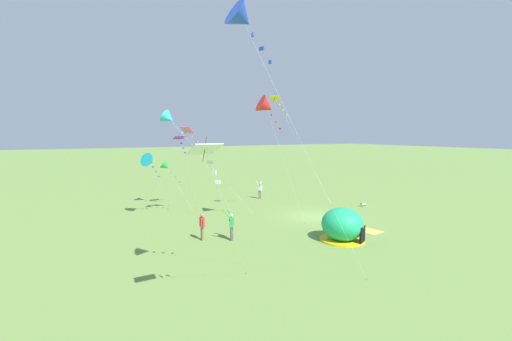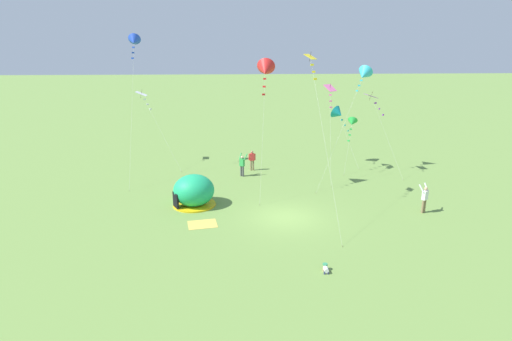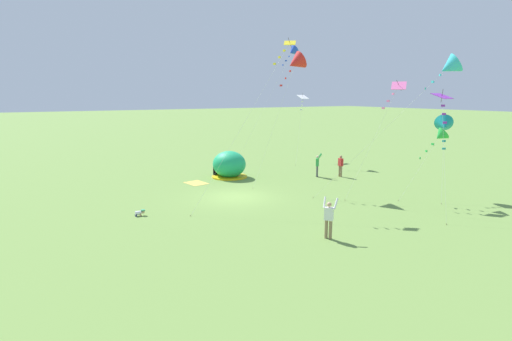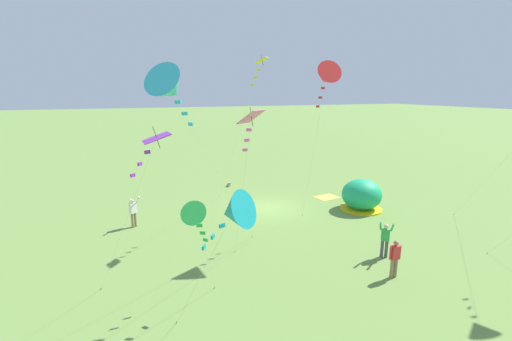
% 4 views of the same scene
% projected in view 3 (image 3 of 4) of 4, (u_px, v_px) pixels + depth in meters
% --- Properties ---
extents(ground_plane, '(300.00, 300.00, 0.00)m').
position_uv_depth(ground_plane, '(236.00, 197.00, 25.67)').
color(ground_plane, olive).
extents(popup_tent, '(2.81, 2.81, 2.10)m').
position_uv_depth(popup_tent, '(229.00, 165.00, 31.64)').
color(popup_tent, '#1EAD6B').
rests_on(popup_tent, ground).
extents(picnic_blanket, '(1.89, 1.56, 0.01)m').
position_uv_depth(picnic_blanket, '(196.00, 183.00, 29.67)').
color(picnic_blanket, gold).
rests_on(picnic_blanket, ground).
extents(toddler_crawling, '(0.27, 0.55, 0.32)m').
position_uv_depth(toddler_crawling, '(140.00, 213.00, 21.66)').
color(toddler_crawling, white).
rests_on(toddler_crawling, ground).
extents(person_near_tent, '(0.72, 0.68, 1.89)m').
position_uv_depth(person_near_tent, '(317.00, 164.00, 31.79)').
color(person_near_tent, '#4C4C51').
rests_on(person_near_tent, ground).
extents(person_flying_kite, '(0.72, 0.66, 1.89)m').
position_uv_depth(person_flying_kite, '(329.00, 217.00, 18.11)').
color(person_flying_kite, '#8C7251').
rests_on(person_flying_kite, ground).
extents(person_strolling, '(0.59, 0.25, 1.72)m').
position_uv_depth(person_strolling, '(341.00, 165.00, 31.84)').
color(person_strolling, '#8C7251').
rests_on(person_strolling, ground).
extents(kite_cyan, '(5.70, 6.61, 8.77)m').
position_uv_depth(kite_cyan, '(449.00, 67.00, 22.63)').
color(kite_cyan, silver).
rests_on(kite_cyan, ground).
extents(kite_yellow, '(1.20, 7.36, 9.84)m').
position_uv_depth(kite_yellow, '(285.00, 51.00, 23.72)').
color(kite_yellow, silver).
rests_on(kite_yellow, ground).
extents(kite_purple, '(2.88, 2.67, 6.79)m').
position_uv_depth(kite_purple, '(442.00, 100.00, 22.01)').
color(kite_purple, silver).
rests_on(kite_purple, ground).
extents(kite_white, '(4.03, 3.84, 6.66)m').
position_uv_depth(kite_white, '(303.00, 99.00, 40.43)').
color(kite_white, silver).
rests_on(kite_white, ground).
extents(kite_green, '(1.64, 2.67, 4.53)m').
position_uv_depth(kite_green, '(440.00, 136.00, 24.08)').
color(kite_green, silver).
rests_on(kite_green, ground).
extents(kite_teal, '(2.40, 2.72, 5.25)m').
position_uv_depth(kite_teal, '(444.00, 125.00, 25.42)').
color(kite_teal, silver).
rests_on(kite_teal, ground).
extents(kite_red, '(1.51, 3.88, 9.42)m').
position_uv_depth(kite_red, '(295.00, 63.00, 27.35)').
color(kite_red, silver).
rests_on(kite_red, ground).
extents(kite_blue, '(1.05, 7.10, 11.23)m').
position_uv_depth(kite_blue, '(293.00, 52.00, 39.00)').
color(kite_blue, silver).
rests_on(kite_blue, ground).
extents(kite_pink, '(1.15, 4.25, 7.38)m').
position_uv_depth(kite_pink, '(396.00, 90.00, 24.91)').
color(kite_pink, silver).
rests_on(kite_pink, ground).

